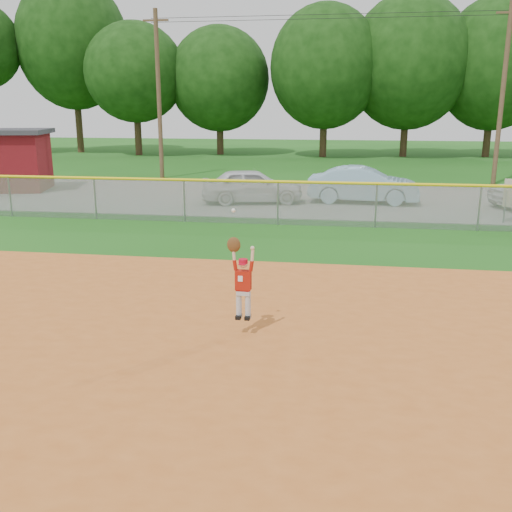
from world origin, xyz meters
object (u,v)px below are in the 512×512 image
(utility_shed, at_px, (8,160))
(car_blue, at_px, (363,185))
(car_white_a, at_px, (252,186))
(ballplayer, at_px, (242,279))

(utility_shed, bearing_deg, car_blue, -3.89)
(car_white_a, relative_size, utility_shed, 0.94)
(car_blue, relative_size, utility_shed, 1.02)
(utility_shed, bearing_deg, ballplayer, -48.40)
(car_blue, bearing_deg, ballplayer, 173.09)
(car_blue, distance_m, ballplayer, 15.11)
(utility_shed, xyz_separation_m, ballplayer, (14.23, -16.03, -0.42))
(car_white_a, relative_size, car_blue, 0.93)
(ballplayer, bearing_deg, car_white_a, 98.26)
(car_blue, xyz_separation_m, ballplayer, (-2.57, -14.89, 0.29))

